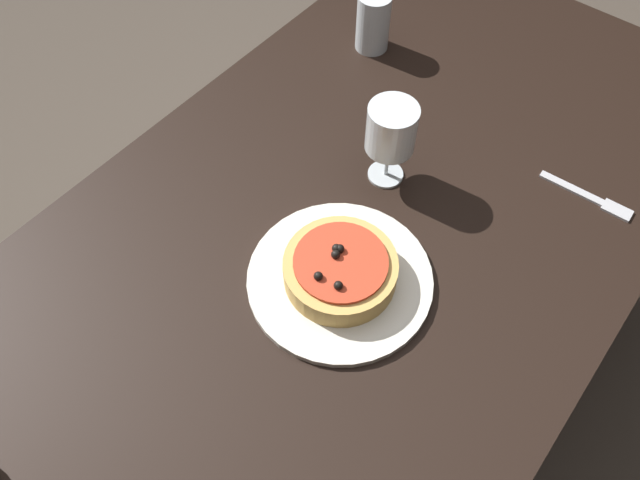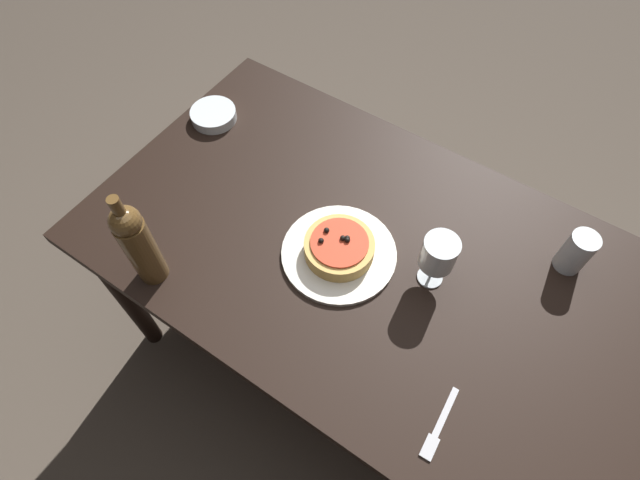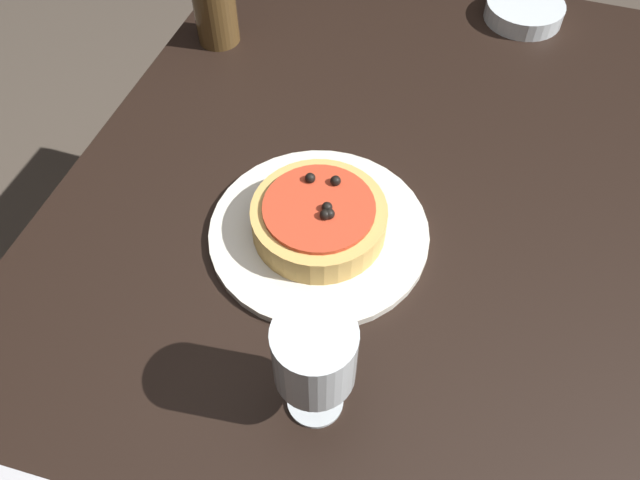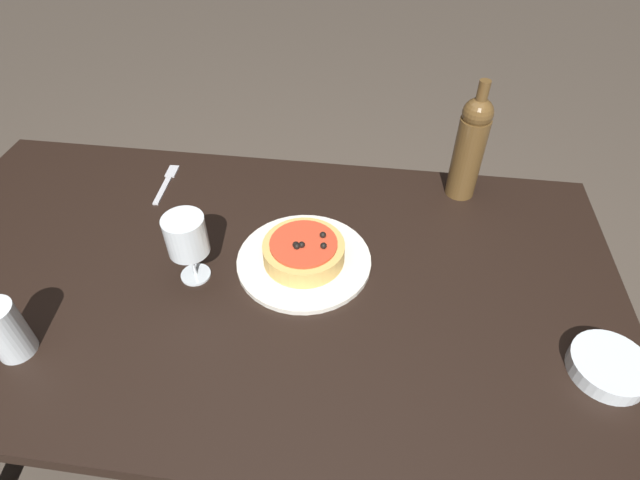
% 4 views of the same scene
% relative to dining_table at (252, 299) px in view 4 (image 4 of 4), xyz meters
% --- Properties ---
extents(ground_plane, '(14.00, 14.00, 0.00)m').
position_rel_dining_table_xyz_m(ground_plane, '(0.00, 0.00, -0.66)').
color(ground_plane, '#4C4238').
extents(dining_table, '(1.58, 0.86, 0.74)m').
position_rel_dining_table_xyz_m(dining_table, '(0.00, 0.00, 0.00)').
color(dining_table, black).
rests_on(dining_table, ground_plane).
extents(dinner_plate, '(0.29, 0.29, 0.01)m').
position_rel_dining_table_xyz_m(dinner_plate, '(-0.11, -0.05, 0.09)').
color(dinner_plate, silver).
rests_on(dinner_plate, dining_table).
extents(pizza, '(0.18, 0.18, 0.06)m').
position_rel_dining_table_xyz_m(pizza, '(-0.11, -0.05, 0.12)').
color(pizza, tan).
rests_on(pizza, dinner_plate).
extents(wine_glass, '(0.08, 0.08, 0.16)m').
position_rel_dining_table_xyz_m(wine_glass, '(0.11, 0.02, 0.20)').
color(wine_glass, silver).
rests_on(wine_glass, dining_table).
extents(wine_bottle, '(0.07, 0.07, 0.30)m').
position_rel_dining_table_xyz_m(wine_bottle, '(-0.47, -0.35, 0.22)').
color(wine_bottle, brown).
rests_on(wine_bottle, dining_table).
extents(water_cup, '(0.07, 0.07, 0.12)m').
position_rel_dining_table_xyz_m(water_cup, '(0.38, 0.25, 0.14)').
color(water_cup, silver).
rests_on(water_cup, dining_table).
extents(side_bowl, '(0.14, 0.14, 0.03)m').
position_rel_dining_table_xyz_m(side_bowl, '(-0.69, 0.15, 0.10)').
color(side_bowl, silver).
rests_on(side_bowl, dining_table).
extents(fork, '(0.03, 0.17, 0.00)m').
position_rel_dining_table_xyz_m(fork, '(0.29, -0.29, 0.09)').
color(fork, '#B7B7BC').
rests_on(fork, dining_table).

